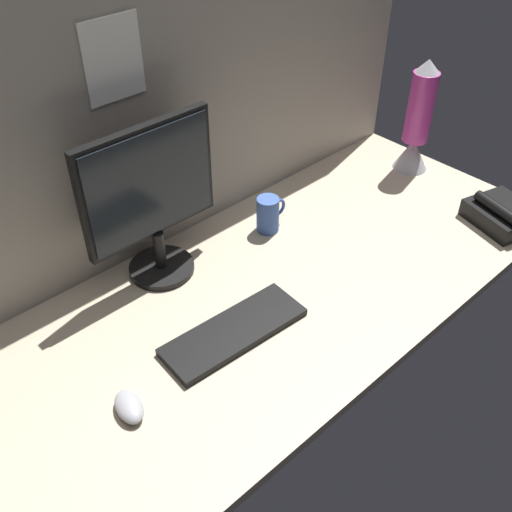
% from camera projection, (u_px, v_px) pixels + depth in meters
% --- Properties ---
extents(ground_plane, '(1.80, 0.80, 0.03)m').
position_uv_depth(ground_plane, '(267.00, 289.00, 1.60)').
color(ground_plane, tan).
extents(cubicle_wall_back, '(1.80, 0.06, 0.80)m').
position_uv_depth(cubicle_wall_back, '(171.00, 103.00, 1.55)').
color(cubicle_wall_back, gray).
rests_on(cubicle_wall_back, ground_plane).
extents(monitor, '(0.38, 0.18, 0.44)m').
position_uv_depth(monitor, '(151.00, 198.00, 1.49)').
color(monitor, black).
rests_on(monitor, ground_plane).
extents(keyboard, '(0.38, 0.15, 0.02)m').
position_uv_depth(keyboard, '(234.00, 331.00, 1.44)').
color(keyboard, black).
rests_on(keyboard, ground_plane).
extents(mouse, '(0.08, 0.11, 0.03)m').
position_uv_depth(mouse, '(129.00, 407.00, 1.26)').
color(mouse, '#99999E').
rests_on(mouse, ground_plane).
extents(mug_ceramic_blue, '(0.10, 0.07, 0.11)m').
position_uv_depth(mug_ceramic_blue, '(268.00, 214.00, 1.75)').
color(mug_ceramic_blue, '#38569E').
rests_on(mug_ceramic_blue, ground_plane).
extents(lava_lamp, '(0.12, 0.12, 0.39)m').
position_uv_depth(lava_lamp, '(417.00, 125.00, 1.96)').
color(lava_lamp, '#A5A5AD').
rests_on(lava_lamp, ground_plane).
extents(desk_phone, '(0.21, 0.23, 0.09)m').
position_uv_depth(desk_phone, '(502.00, 214.00, 1.79)').
color(desk_phone, black).
rests_on(desk_phone, ground_plane).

